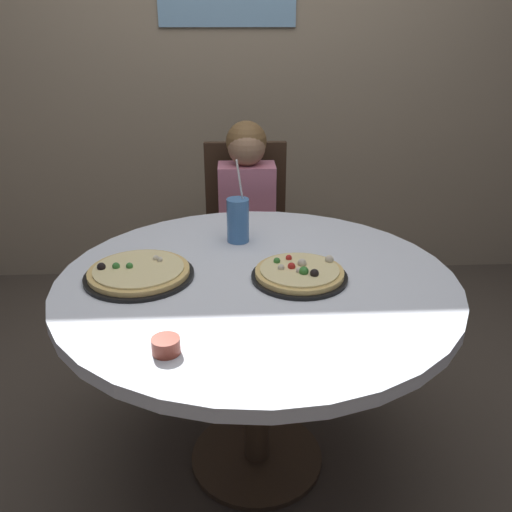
# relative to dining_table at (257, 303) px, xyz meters

# --- Properties ---
(ground_plane) EXTENTS (8.00, 8.00, 0.00)m
(ground_plane) POSITION_rel_dining_table_xyz_m (0.00, 0.00, -0.66)
(ground_plane) COLOR #4C4238
(wall_with_window) EXTENTS (5.20, 0.14, 2.90)m
(wall_with_window) POSITION_rel_dining_table_xyz_m (-0.00, 1.69, 0.80)
(wall_with_window) COLOR gray
(wall_with_window) RESTS_ON ground_plane
(dining_table) EXTENTS (1.26, 1.26, 0.75)m
(dining_table) POSITION_rel_dining_table_xyz_m (0.00, 0.00, 0.00)
(dining_table) COLOR silver
(dining_table) RESTS_ON ground_plane
(chair_wooden) EXTENTS (0.40, 0.40, 0.95)m
(chair_wooden) POSITION_rel_dining_table_xyz_m (0.00, 0.98, -0.13)
(chair_wooden) COLOR #382619
(chair_wooden) RESTS_ON ground_plane
(diner_child) EXTENTS (0.26, 0.41, 1.08)m
(diner_child) POSITION_rel_dining_table_xyz_m (-0.00, 0.80, -0.17)
(diner_child) COLOR #3F4766
(diner_child) RESTS_ON ground_plane
(pizza_veggie) EXTENTS (0.30, 0.30, 0.05)m
(pizza_veggie) POSITION_rel_dining_table_xyz_m (0.13, -0.02, 0.11)
(pizza_veggie) COLOR black
(pizza_veggie) RESTS_ON dining_table
(pizza_cheese) EXTENTS (0.34, 0.34, 0.05)m
(pizza_cheese) POSITION_rel_dining_table_xyz_m (-0.37, 0.02, 0.11)
(pizza_cheese) COLOR black
(pizza_cheese) RESTS_ON dining_table
(soda_cup) EXTENTS (0.08, 0.08, 0.31)m
(soda_cup) POSITION_rel_dining_table_xyz_m (-0.05, 0.30, 0.17)
(soda_cup) COLOR #3F72B2
(soda_cup) RESTS_ON dining_table
(sauce_bowl) EXTENTS (0.07, 0.07, 0.04)m
(sauce_bowl) POSITION_rel_dining_table_xyz_m (-0.24, -0.41, 0.11)
(sauce_bowl) COLOR brown
(sauce_bowl) RESTS_ON dining_table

